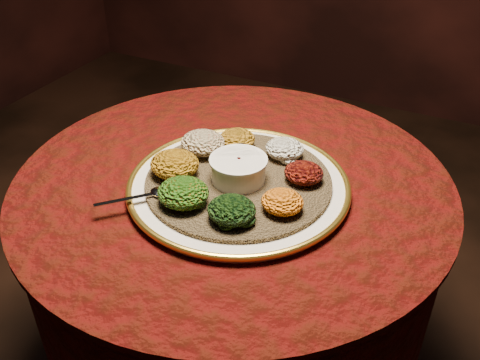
% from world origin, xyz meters
% --- Properties ---
extents(table, '(0.96, 0.96, 0.73)m').
position_xyz_m(table, '(0.00, 0.00, 0.55)').
color(table, black).
rests_on(table, ground).
extents(platter, '(0.53, 0.53, 0.02)m').
position_xyz_m(platter, '(0.03, -0.04, 0.75)').
color(platter, silver).
rests_on(platter, table).
extents(injera, '(0.44, 0.44, 0.01)m').
position_xyz_m(injera, '(0.03, -0.04, 0.76)').
color(injera, brown).
rests_on(injera, platter).
extents(stew_bowl, '(0.12, 0.12, 0.05)m').
position_xyz_m(stew_bowl, '(0.03, -0.04, 0.79)').
color(stew_bowl, silver).
rests_on(stew_bowl, injera).
extents(spoon, '(0.12, 0.12, 0.01)m').
position_xyz_m(spoon, '(-0.09, -0.16, 0.77)').
color(spoon, silver).
rests_on(spoon, injera).
extents(portion_ayib, '(0.09, 0.08, 0.04)m').
position_xyz_m(portion_ayib, '(0.08, 0.09, 0.78)').
color(portion_ayib, white).
rests_on(portion_ayib, injera).
extents(portion_kitfo, '(0.08, 0.08, 0.04)m').
position_xyz_m(portion_kitfo, '(0.16, 0.02, 0.78)').
color(portion_kitfo, black).
rests_on(portion_kitfo, injera).
extents(portion_tikil, '(0.08, 0.08, 0.04)m').
position_xyz_m(portion_tikil, '(0.15, -0.10, 0.78)').
color(portion_tikil, '#B3690E').
rests_on(portion_tikil, injera).
extents(portion_gomen, '(0.09, 0.09, 0.04)m').
position_xyz_m(portion_gomen, '(0.08, -0.16, 0.78)').
color(portion_gomen, black).
rests_on(portion_gomen, injera).
extents(portion_mixveg, '(0.10, 0.10, 0.05)m').
position_xyz_m(portion_mixveg, '(-0.03, -0.16, 0.79)').
color(portion_mixveg, '#8E3A09').
rests_on(portion_mixveg, injera).
extents(portion_kik, '(0.10, 0.10, 0.05)m').
position_xyz_m(portion_kik, '(-0.10, -0.08, 0.79)').
color(portion_kik, '#A26C0E').
rests_on(portion_kik, injera).
extents(portion_timatim, '(0.10, 0.10, 0.05)m').
position_xyz_m(portion_timatim, '(-0.09, 0.02, 0.79)').
color(portion_timatim, maroon).
rests_on(portion_timatim, injera).
extents(portion_shiro, '(0.08, 0.08, 0.04)m').
position_xyz_m(portion_shiro, '(-0.03, 0.08, 0.78)').
color(portion_shiro, '#A46913').
rests_on(portion_shiro, injera).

